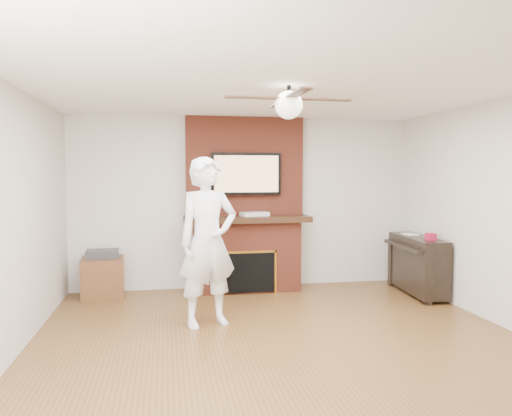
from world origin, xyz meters
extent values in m
cube|color=#553719|center=(0.00, 0.00, -0.09)|extent=(5.36, 5.86, 0.18)
cube|color=white|center=(0.00, 0.00, 2.59)|extent=(5.36, 5.86, 0.18)
cube|color=beige|center=(0.00, 2.84, 1.25)|extent=(5.36, 0.18, 2.50)
cube|color=beige|center=(0.00, -2.84, 1.25)|extent=(5.36, 0.18, 2.50)
cube|color=maroon|center=(0.00, 2.50, 0.50)|extent=(1.50, 0.50, 1.00)
cube|color=black|center=(0.00, 2.47, 1.04)|extent=(1.78, 0.64, 0.08)
cube|color=maroon|center=(0.00, 2.65, 1.79)|extent=(1.70, 0.20, 1.42)
cube|color=black|center=(0.00, 2.25, 0.31)|extent=(0.70, 0.06, 0.55)
cube|color=#BF8C2D|center=(0.00, 2.24, 0.60)|extent=(0.78, 0.02, 0.03)
cube|color=#BF8C2D|center=(-0.38, 2.24, 0.31)|extent=(0.03, 0.02, 0.61)
cube|color=#BF8C2D|center=(0.38, 2.24, 0.31)|extent=(0.03, 0.02, 0.61)
cube|color=black|center=(0.00, 2.50, 1.68)|extent=(1.00, 0.07, 0.60)
cube|color=tan|center=(0.00, 2.47, 1.68)|extent=(0.92, 0.01, 0.52)
cylinder|color=black|center=(0.00, 0.00, 2.43)|extent=(0.04, 0.04, 0.14)
sphere|color=white|center=(0.00, 0.00, 2.32)|extent=(0.26, 0.26, 0.26)
cube|color=black|center=(0.33, 0.00, 2.38)|extent=(0.55, 0.11, 0.01)
cube|color=black|center=(0.00, 0.33, 2.38)|extent=(0.11, 0.55, 0.01)
cube|color=black|center=(-0.33, 0.00, 2.38)|extent=(0.55, 0.11, 0.01)
cube|color=black|center=(0.00, -0.33, 2.38)|extent=(0.11, 0.55, 0.01)
imported|color=white|center=(-0.68, 0.92, 0.93)|extent=(0.80, 0.66, 1.87)
cube|color=#542F18|center=(-2.00, 2.48, 0.27)|extent=(0.60, 0.60, 0.53)
cube|color=#2C2B2E|center=(-2.00, 2.48, 0.59)|extent=(0.45, 0.37, 0.11)
cube|color=black|center=(2.31, 1.83, 0.43)|extent=(0.44, 1.26, 0.76)
cube|color=black|center=(2.18, 1.27, 0.33)|extent=(0.06, 0.10, 0.67)
cube|color=black|center=(2.18, 2.38, 0.33)|extent=(0.06, 0.10, 0.67)
cube|color=black|center=(2.10, 1.83, 0.68)|extent=(0.21, 1.15, 0.05)
cube|color=silver|center=(2.31, 2.06, 0.82)|extent=(0.17, 0.24, 0.01)
cube|color=#A61435|center=(2.31, 1.49, 0.85)|extent=(0.11, 0.11, 0.09)
cube|color=silver|center=(0.11, 2.45, 1.11)|extent=(0.42, 0.30, 0.05)
cylinder|color=#F1A81C|center=(-0.23, 2.31, 0.05)|extent=(0.07, 0.07, 0.11)
cylinder|color=#3A7830|center=(-0.05, 2.37, 0.04)|extent=(0.06, 0.06, 0.08)
cylinder|color=#F4E1C2|center=(0.03, 2.37, 0.06)|extent=(0.09, 0.09, 0.13)
cylinder|color=#316394|center=(0.16, 2.36, 0.04)|extent=(0.07, 0.07, 0.08)
camera|label=1|loc=(-1.13, -4.54, 1.69)|focal=35.00mm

